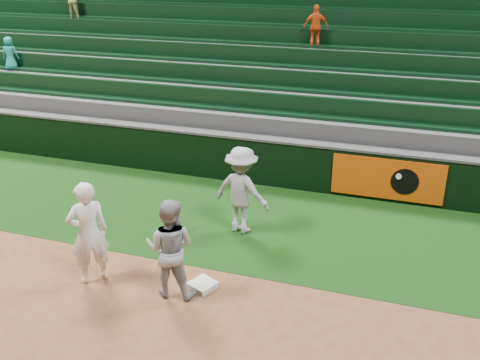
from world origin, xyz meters
name	(u,v)px	position (x,y,z in m)	size (l,w,h in m)	color
ground	(187,295)	(0.00, 0.00, 0.00)	(70.00, 70.00, 0.00)	brown
foul_grass	(241,220)	(0.00, 3.00, 0.00)	(36.00, 4.20, 0.01)	black
first_base	(203,285)	(0.17, 0.32, 0.05)	(0.43, 0.43, 0.10)	silver
first_baseman	(88,233)	(-1.82, -0.09, 0.98)	(0.71, 0.47, 1.95)	white
baserunner	(170,248)	(-0.27, -0.01, 0.91)	(0.88, 0.69, 1.81)	#999CA3
base_coach	(242,190)	(0.17, 2.55, 0.96)	(1.22, 0.70, 1.90)	#9EA2AC
field_wall	(268,161)	(0.03, 5.20, 0.63)	(36.00, 0.45, 1.25)	black
stadium_seating	(301,87)	(-0.01, 8.97, 1.70)	(36.00, 5.95, 4.85)	#3E3E40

